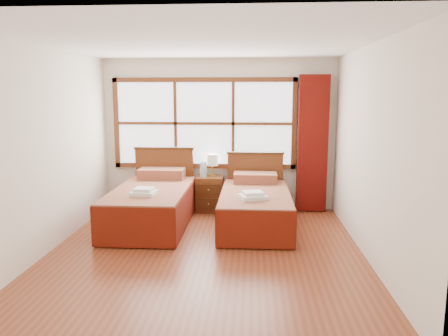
{
  "coord_description": "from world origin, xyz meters",
  "views": [
    {
      "loc": [
        0.59,
        -5.31,
        2.0
      ],
      "look_at": [
        0.19,
        0.7,
        0.98
      ],
      "focal_mm": 35.0,
      "sensor_mm": 36.0,
      "label": 1
    }
  ],
  "objects": [
    {
      "name": "wall_back",
      "position": [
        0.0,
        2.25,
        1.3
      ],
      "size": [
        4.0,
        0.0,
        4.0
      ],
      "primitive_type": "plane",
      "rotation": [
        1.57,
        0.0,
        0.0
      ],
      "color": "silver",
      "rests_on": "floor"
    },
    {
      "name": "curtain",
      "position": [
        1.6,
        2.11,
        1.17
      ],
      "size": [
        0.5,
        0.16,
        2.3
      ],
      "primitive_type": "cube",
      "color": "#610E09",
      "rests_on": "wall_back"
    },
    {
      "name": "towels_left",
      "position": [
        -0.95,
        0.67,
        0.63
      ],
      "size": [
        0.37,
        0.33,
        0.1
      ],
      "rotation": [
        0.0,
        0.0,
        -0.11
      ],
      "color": "white",
      "rests_on": "bed_left"
    },
    {
      "name": "wall_left",
      "position": [
        -2.0,
        0.0,
        1.3
      ],
      "size": [
        0.0,
        4.5,
        4.5
      ],
      "primitive_type": "plane",
      "rotation": [
        1.57,
        0.0,
        1.57
      ],
      "color": "silver",
      "rests_on": "floor"
    },
    {
      "name": "floor",
      "position": [
        0.0,
        0.0,
        0.0
      ],
      "size": [
        4.5,
        4.5,
        0.0
      ],
      "primitive_type": "plane",
      "color": "brown",
      "rests_on": "ground"
    },
    {
      "name": "bottle_far",
      "position": [
        -0.22,
        1.95,
        0.72
      ],
      "size": [
        0.07,
        0.07,
        0.26
      ],
      "color": "#A5C3D4",
      "rests_on": "nightstand"
    },
    {
      "name": "wall_right",
      "position": [
        2.0,
        0.0,
        1.3
      ],
      "size": [
        0.0,
        4.5,
        4.5
      ],
      "primitive_type": "plane",
      "rotation": [
        1.57,
        0.0,
        -1.57
      ],
      "color": "silver",
      "rests_on": "floor"
    },
    {
      "name": "lamp",
      "position": [
        -0.1,
        2.06,
        0.87
      ],
      "size": [
        0.19,
        0.19,
        0.38
      ],
      "color": "gold",
      "rests_on": "nightstand"
    },
    {
      "name": "nightstand",
      "position": [
        -0.14,
        1.99,
        0.3
      ],
      "size": [
        0.46,
        0.45,
        0.61
      ],
      "color": "#5A2D13",
      "rests_on": "floor"
    },
    {
      "name": "ceiling",
      "position": [
        0.0,
        0.0,
        2.6
      ],
      "size": [
        4.5,
        4.5,
        0.0
      ],
      "primitive_type": "plane",
      "rotation": [
        3.14,
        0.0,
        0.0
      ],
      "color": "white",
      "rests_on": "wall_back"
    },
    {
      "name": "bed_right",
      "position": [
        0.64,
        1.2,
        0.31
      ],
      "size": [
        1.05,
        2.07,
        1.02
      ],
      "color": "#3E230D",
      "rests_on": "floor"
    },
    {
      "name": "towels_right",
      "position": [
        0.6,
        0.69,
        0.59
      ],
      "size": [
        0.43,
        0.4,
        0.11
      ],
      "rotation": [
        0.0,
        0.0,
        0.3
      ],
      "color": "white",
      "rests_on": "bed_right"
    },
    {
      "name": "bottle_near",
      "position": [
        -0.27,
        1.99,
        0.73
      ],
      "size": [
        0.07,
        0.07,
        0.26
      ],
      "color": "#A5C3D4",
      "rests_on": "nightstand"
    },
    {
      "name": "window",
      "position": [
        -0.25,
        2.21,
        1.5
      ],
      "size": [
        3.16,
        0.06,
        1.56
      ],
      "color": "white",
      "rests_on": "wall_back"
    },
    {
      "name": "bed_left",
      "position": [
        -0.95,
        1.2,
        0.33
      ],
      "size": [
        1.12,
        2.17,
        1.09
      ],
      "color": "#3E230D",
      "rests_on": "floor"
    }
  ]
}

